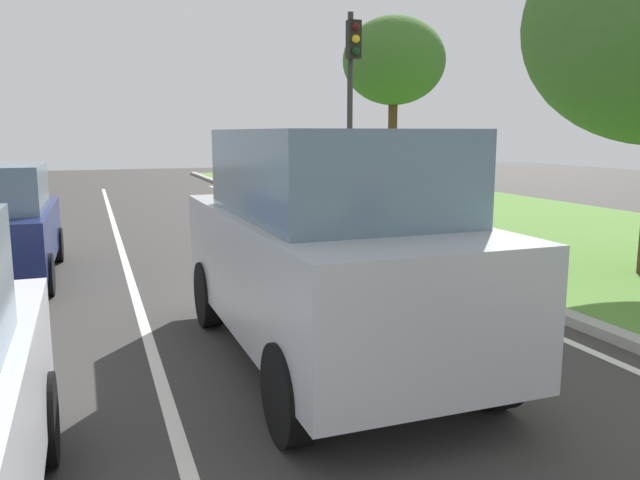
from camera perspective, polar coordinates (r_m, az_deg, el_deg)
name	(u,v)px	position (r m, az deg, el deg)	size (l,w,h in m)	color
ground_plane	(170,266)	(11.08, -13.33, -2.32)	(60.00, 60.00, 0.00)	#383533
lane_line_center	(127,269)	(11.02, -16.94, -2.53)	(0.12, 32.00, 0.01)	silver
lane_line_right_edge	(364,253)	(12.01, 3.97, -1.14)	(0.12, 32.00, 0.01)	silver
grass_verge_right	(572,237)	(14.68, 21.74, 0.28)	(9.00, 48.00, 0.06)	#548433
curb_right	(388,248)	(12.21, 6.12, -0.72)	(0.24, 48.00, 0.12)	#9E9B93
car_suv_ahead	(327,246)	(6.15, 0.61, -0.52)	(2.01, 4.52, 2.28)	#B7BABF
traffic_light_near_right	(352,82)	(15.98, 2.88, 14.04)	(0.32, 0.50, 5.12)	#2D2D2D
tree_roadside_far	(394,61)	(22.75, 6.66, 15.66)	(3.53, 3.53, 6.17)	#4C331E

